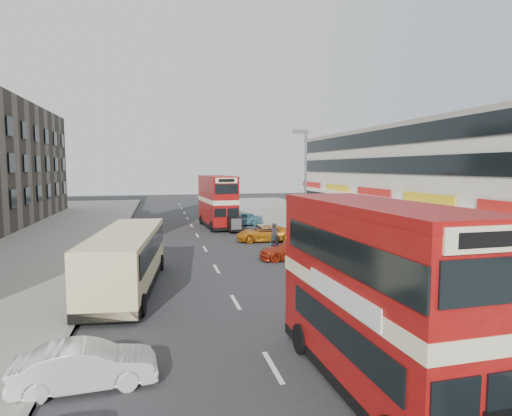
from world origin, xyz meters
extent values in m
plane|color=#28282B|center=(0.00, 0.00, 0.00)|extent=(160.00, 160.00, 0.00)
cube|color=#28282B|center=(0.00, 20.00, 0.01)|extent=(12.00, 90.00, 0.01)
cube|color=gray|center=(12.00, 20.00, 0.07)|extent=(12.00, 90.00, 0.15)
cube|color=gray|center=(-12.00, 20.00, 0.07)|extent=(12.00, 90.00, 0.15)
cube|color=gray|center=(-6.10, 20.00, 0.07)|extent=(0.20, 90.00, 0.16)
cube|color=gray|center=(6.10, 20.00, 0.07)|extent=(0.20, 90.00, 0.16)
cube|color=beige|center=(20.00, 22.00, 4.50)|extent=(8.00, 46.00, 9.00)
cube|color=black|center=(15.95, 22.00, 1.60)|extent=(0.10, 44.00, 2.40)
cube|color=gray|center=(20.00, 22.00, 9.10)|extent=(8.20, 46.20, 0.40)
cube|color=white|center=(15.10, 22.00, 3.00)|extent=(1.80, 44.00, 0.20)
cylinder|color=slate|center=(6.60, 18.00, 4.00)|extent=(0.16, 0.16, 8.00)
cube|color=slate|center=(6.20, 18.00, 8.00)|extent=(1.00, 0.20, 0.25)
cube|color=black|center=(2.24, 0.44, 0.32)|extent=(2.53, 7.36, 0.32)
cube|color=maroon|center=(2.24, 0.44, 1.41)|extent=(2.51, 7.36, 2.00)
cube|color=#F6E8B8|center=(2.24, 0.44, 2.55)|extent=(2.55, 7.40, 0.41)
cube|color=maroon|center=(2.24, 0.44, 3.64)|extent=(2.51, 7.36, 1.91)
cube|color=maroon|center=(2.24, 0.44, 4.67)|extent=(2.53, 7.38, 0.23)
cube|color=black|center=(2.33, 30.60, 0.32)|extent=(2.91, 7.54, 0.32)
cube|color=maroon|center=(2.33, 30.60, 1.43)|extent=(2.89, 7.53, 2.03)
cube|color=#F6E8B8|center=(2.33, 30.60, 2.58)|extent=(2.93, 7.58, 0.41)
cube|color=maroon|center=(2.33, 30.60, 3.69)|extent=(2.89, 7.53, 1.94)
cube|color=maroon|center=(2.33, 30.60, 4.73)|extent=(2.91, 7.56, 0.23)
cube|color=black|center=(3.24, 26.42, 0.83)|extent=(1.19, 1.19, 1.20)
cube|color=black|center=(-4.55, 10.90, 0.38)|extent=(3.39, 9.80, 0.38)
cube|color=beige|center=(-4.55, 10.90, 1.49)|extent=(3.37, 9.79, 2.50)
imported|color=white|center=(-4.97, 2.00, 0.58)|extent=(3.63, 1.50, 1.17)
imported|color=#A92A10|center=(4.97, 15.44, 0.62)|extent=(4.31, 1.87, 1.24)
imported|color=orange|center=(4.76, 22.01, 0.61)|extent=(4.54, 2.43, 1.21)
imported|color=teal|center=(4.82, 30.98, 0.64)|extent=(3.95, 1.99, 1.29)
imported|color=gray|center=(7.48, 15.03, 1.05)|extent=(0.80, 0.70, 1.80)
imported|color=gray|center=(4.50, 18.11, 0.46)|extent=(0.77, 1.81, 0.93)
imported|color=#222028|center=(4.50, 18.11, 1.13)|extent=(0.60, 0.42, 1.55)
camera|label=1|loc=(-3.06, -9.20, 5.66)|focal=29.93mm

